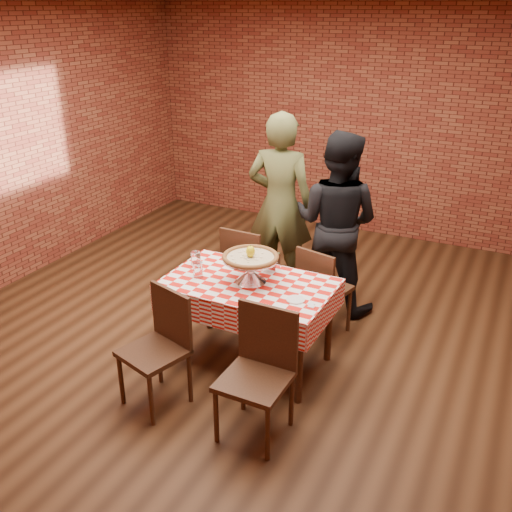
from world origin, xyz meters
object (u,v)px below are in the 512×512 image
object	(u,v)px
pizza_stand	(251,270)
chair_far_left	(250,268)
table	(249,323)
water_glass_left	(198,270)
water_glass_right	(196,259)
chair_near_left	(153,352)
chair_far_right	(325,290)
diner_black	(336,223)
condiment_caddy	(272,262)
pizza	(250,258)
diner_olive	(280,205)
chair_near_right	(254,379)

from	to	relation	value
pizza_stand	chair_far_left	bearing A→B (deg)	117.20
table	water_glass_left	xyz separation A→B (m)	(-0.42, -0.10, 0.45)
water_glass_right	chair_far_left	size ratio (longest dim) A/B	0.14
chair_near_left	pizza_stand	bearing A→B (deg)	81.52
chair_far_right	diner_black	distance (m)	0.72
water_glass_right	condiment_caddy	size ratio (longest dim) A/B	0.83
chair_far_left	diner_black	world-z (taller)	diner_black
pizza_stand	water_glass_right	bearing A→B (deg)	173.80
pizza	water_glass_right	xyz separation A→B (m)	(-0.56, 0.06, -0.15)
pizza_stand	water_glass_right	size ratio (longest dim) A/B	3.56
pizza_stand	diner_olive	bearing A→B (deg)	104.11
water_glass_left	table	bearing A→B (deg)	12.91
water_glass_left	chair_far_right	xyz separation A→B (m)	(0.83, 0.83, -0.38)
chair_far_right	pizza	bearing A→B (deg)	74.73
pizza	condiment_caddy	xyz separation A→B (m)	(0.07, 0.27, -0.13)
pizza	chair_near_left	distance (m)	1.06
chair_near_left	chair_far_left	xyz separation A→B (m)	(-0.02, 1.65, -0.00)
diner_black	water_glass_left	bearing A→B (deg)	66.26
chair_near_right	chair_near_left	bearing A→B (deg)	-177.79
chair_far_right	chair_near_left	bearing A→B (deg)	77.12
water_glass_left	chair_far_right	bearing A→B (deg)	45.01
condiment_caddy	chair_far_left	distance (m)	0.82
condiment_caddy	chair_far_right	size ratio (longest dim) A/B	0.18
condiment_caddy	diner_olive	size ratio (longest dim) A/B	0.08
water_glass_right	chair_far_left	world-z (taller)	chair_far_left
pizza_stand	diner_olive	size ratio (longest dim) A/B	0.24
pizza	diner_olive	distance (m)	1.39
pizza	table	bearing A→B (deg)	-100.60
table	water_glass_left	size ratio (longest dim) A/B	10.40
diner_black	chair_near_right	bearing A→B (deg)	97.89
water_glass_left	chair_near_right	size ratio (longest dim) A/B	0.14
water_glass_right	chair_near_left	xyz separation A→B (m)	(0.17, -0.90, -0.37)
pizza_stand	diner_olive	world-z (taller)	diner_olive
table	diner_olive	distance (m)	1.53
water_glass_left	diner_black	bearing A→B (deg)	62.32
chair_far_left	chair_far_right	size ratio (longest dim) A/B	1.03
water_glass_left	diner_olive	xyz separation A→B (m)	(0.09, 1.47, 0.13)
table	chair_near_left	distance (m)	0.91
table	water_glass_right	bearing A→B (deg)	171.38
water_glass_right	condiment_caddy	bearing A→B (deg)	18.16
pizza	condiment_caddy	distance (m)	0.31
table	diner_black	world-z (taller)	diner_black
diner_black	chair_far_left	bearing A→B (deg)	36.25
table	diner_black	xyz separation A→B (m)	(0.30, 1.28, 0.52)
pizza_stand	water_glass_left	size ratio (longest dim) A/B	3.56
condiment_caddy	chair_far_right	xyz separation A→B (m)	(0.33, 0.44, -0.40)
diner_olive	diner_black	bearing A→B (deg)	165.35
condiment_caddy	diner_olive	bearing A→B (deg)	112.83
diner_olive	chair_near_right	bearing A→B (deg)	103.55
pizza_stand	diner_olive	xyz separation A→B (m)	(-0.34, 1.35, 0.09)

